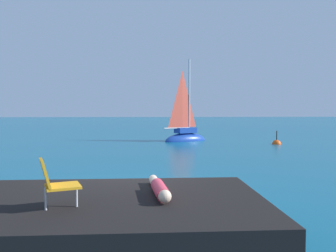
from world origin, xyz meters
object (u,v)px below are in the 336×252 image
object	(u,v)px
person_sunbather	(159,188)
beach_chair	(55,181)
marker_buoy	(277,144)
sailboat_near	(185,136)

from	to	relation	value
person_sunbather	beach_chair	distance (m)	1.87
person_sunbather	marker_buoy	distance (m)	17.19
person_sunbather	marker_buoy	size ratio (longest dim) A/B	1.56
sailboat_near	person_sunbather	bearing A→B (deg)	-126.08
person_sunbather	beach_chair	world-z (taller)	beach_chair
beach_chair	marker_buoy	world-z (taller)	beach_chair
beach_chair	sailboat_near	bearing A→B (deg)	57.41
marker_buoy	beach_chair	bearing A→B (deg)	-120.33
person_sunbather	marker_buoy	xyz separation A→B (m)	(7.79, 15.30, -0.82)
sailboat_near	marker_buoy	world-z (taller)	sailboat_near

